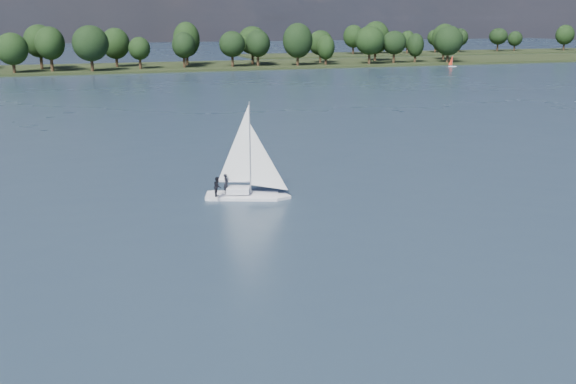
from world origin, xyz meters
name	(u,v)px	position (x,y,z in m)	size (l,w,h in m)	color
ground	(204,115)	(0.00, 100.00, 0.00)	(700.00, 700.00, 0.00)	#233342
far_shore	(137,69)	(0.00, 212.00, 0.00)	(660.00, 40.00, 1.50)	black
far_shore_back	(466,53)	(160.00, 260.00, 0.00)	(220.00, 30.00, 1.40)	black
sailboat	(242,171)	(-7.35, 45.65, 2.65)	(7.48, 4.36, 9.50)	white
dinghy_orange	(452,64)	(105.08, 186.22, 0.98)	(2.80, 1.81, 4.17)	white
treeline	(129,44)	(-2.44, 208.35, 8.07)	(562.17, 73.69, 18.44)	black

